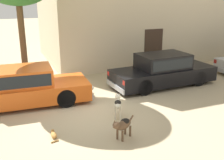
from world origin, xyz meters
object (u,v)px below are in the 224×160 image
at_px(parked_sedan_nearest, 23,87).
at_px(parked_sedan_second, 163,70).
at_px(stray_dog_spotted, 118,103).
at_px(stray_dog_tan, 123,125).
at_px(stray_cat, 54,135).

bearing_deg(parked_sedan_nearest, parked_sedan_second, 2.54).
height_order(parked_sedan_nearest, stray_dog_spotted, parked_sedan_nearest).
xyz_separation_m(parked_sedan_nearest, stray_dog_tan, (2.32, -3.64, -0.26)).
distance_m(parked_sedan_second, stray_dog_tan, 5.05).
height_order(parked_sedan_nearest, parked_sedan_second, parked_sedan_second).
distance_m(parked_sedan_second, stray_dog_spotted, 3.83).
relative_size(parked_sedan_second, stray_dog_spotted, 5.12).
relative_size(parked_sedan_nearest, stray_dog_spotted, 5.19).
height_order(parked_sedan_second, stray_dog_spotted, parked_sedan_second).
relative_size(parked_sedan_nearest, stray_dog_tan, 5.63).
xyz_separation_m(parked_sedan_nearest, stray_cat, (0.54, -2.83, -0.61)).
distance_m(parked_sedan_nearest, stray_dog_tan, 4.32).
xyz_separation_m(parked_sedan_second, stray_cat, (-5.33, -2.77, -0.62)).
bearing_deg(stray_cat, parked_sedan_second, -61.63).
relative_size(stray_dog_tan, stray_cat, 1.53).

